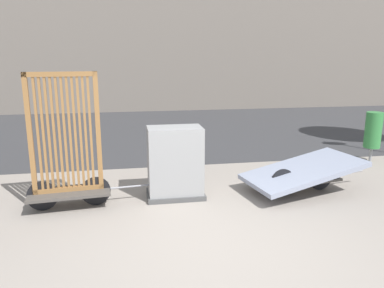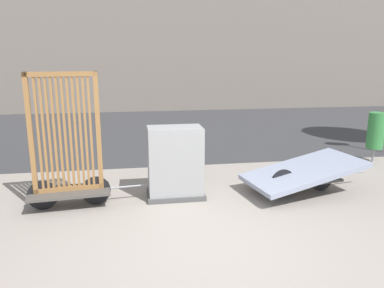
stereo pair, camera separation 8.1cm
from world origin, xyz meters
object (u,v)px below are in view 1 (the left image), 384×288
Objects in this scene: trash_bin at (373,130)px; bike_cart_with_bedframe at (67,159)px; utility_cabinet at (175,165)px; bike_cart_with_mattress at (303,172)px.

bike_cart_with_bedframe is at bearing -165.72° from trash_bin.
bike_cart_with_bedframe reaches higher than utility_cabinet.
bike_cart_with_bedframe is 0.89× the size of bike_cart_with_mattress.
bike_cart_with_bedframe is at bearing -174.06° from utility_cabinet.
bike_cart_with_bedframe is 1.76× the size of utility_cabinet.
trash_bin is at bearing 17.16° from utility_cabinet.
bike_cart_with_bedframe reaches higher than trash_bin.
bike_cart_with_mattress is 2.18m from utility_cabinet.
trash_bin reaches higher than bike_cart_with_mattress.
bike_cart_with_bedframe is at bearing 169.90° from bike_cart_with_mattress.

